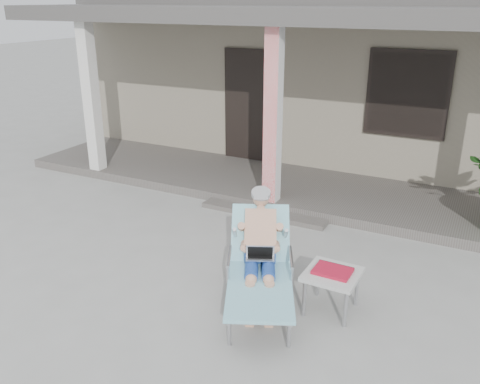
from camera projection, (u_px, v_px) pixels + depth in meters
The scene contains 7 objects.
ground at pixel (201, 269), 6.24m from camera, with size 60.00×60.00×0.00m, color #9E9E99.
house at pixel (352, 69), 11.06m from camera, with size 10.40×5.40×3.30m.
porch_deck at pixel (291, 187), 8.71m from camera, with size 10.00×2.00×0.15m, color #605B56.
porch_overhang at pixel (296, 21), 7.70m from camera, with size 10.00×2.30×2.85m.
porch_step at pixel (263, 213), 7.77m from camera, with size 2.00×0.30×0.07m, color #605B56.
lounger at pixel (260, 240), 5.40m from camera, with size 1.30×1.81×1.14m.
side_table at pixel (332, 276), 5.27m from camera, with size 0.56×0.56×0.49m.
Camera 1 is at (2.90, -4.68, 3.11)m, focal length 38.00 mm.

